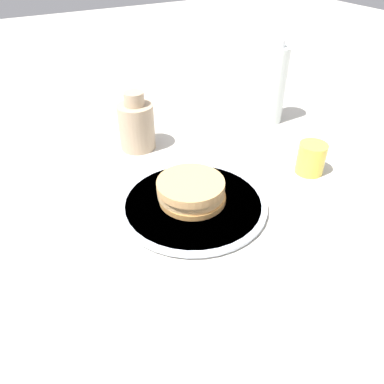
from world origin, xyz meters
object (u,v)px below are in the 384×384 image
object	(u,v)px
juice_glass	(311,158)
water_bottle_mid	(272,85)
pancake_stack	(191,190)
cream_jug	(136,125)
plate	(192,203)

from	to	relation	value
juice_glass	water_bottle_mid	distance (m)	0.28
water_bottle_mid	pancake_stack	bearing A→B (deg)	31.39
cream_jug	water_bottle_mid	size ratio (longest dim) A/B	0.65
plate	water_bottle_mid	xyz separation A→B (m)	(-0.38, -0.23, 0.10)
juice_glass	water_bottle_mid	world-z (taller)	water_bottle_mid
plate	juice_glass	bearing A→B (deg)	175.58
juice_glass	cream_jug	distance (m)	0.41
cream_jug	water_bottle_mid	distance (m)	0.38
plate	cream_jug	xyz separation A→B (m)	(0.00, -0.27, 0.05)
cream_jug	water_bottle_mid	xyz separation A→B (m)	(-0.38, 0.04, 0.04)
plate	pancake_stack	size ratio (longest dim) A/B	2.14
juice_glass	cream_jug	size ratio (longest dim) A/B	0.49
plate	cream_jug	distance (m)	0.28
plate	pancake_stack	xyz separation A→B (m)	(-0.00, -0.00, 0.03)
pancake_stack	juice_glass	distance (m)	0.29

